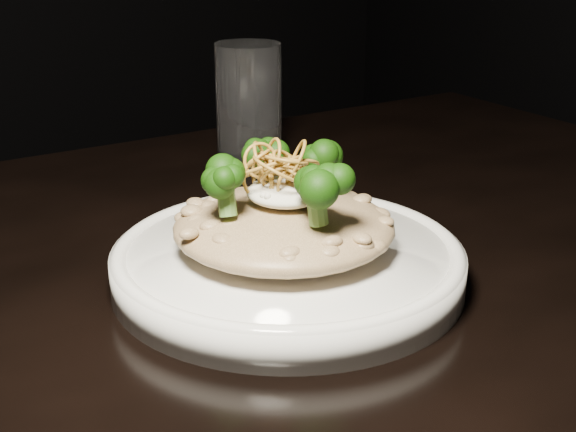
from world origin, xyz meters
name	(u,v)px	position (x,y,z in m)	size (l,w,h in m)	color
table	(296,338)	(0.00, 0.00, 0.67)	(1.10, 0.80, 0.75)	black
plate	(288,265)	(-0.04, -0.05, 0.76)	(0.27, 0.27, 0.03)	white
risotto	(284,227)	(-0.04, -0.04, 0.80)	(0.17, 0.17, 0.04)	brown
broccoli	(284,175)	(-0.04, -0.04, 0.84)	(0.12, 0.12, 0.04)	black
cheese	(286,192)	(-0.04, -0.04, 0.82)	(0.06, 0.06, 0.02)	silver
shallots	(280,158)	(-0.04, -0.04, 0.85)	(0.06, 0.06, 0.04)	brown
drinking_glass	(249,102)	(0.10, 0.26, 0.82)	(0.07, 0.07, 0.13)	white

